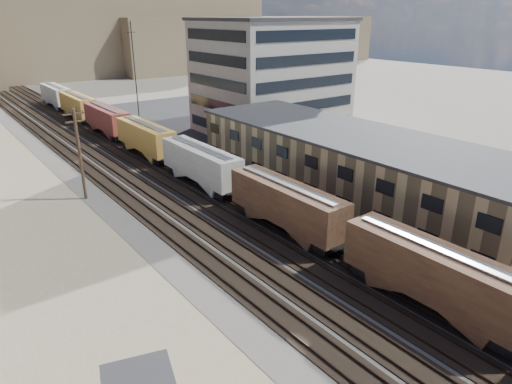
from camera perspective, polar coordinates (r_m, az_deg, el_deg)
ballast_bed at (r=63.11m, az=-15.39°, el=3.15°), size 18.00×200.00×0.06m
asphalt_lot at (r=62.91m, az=9.04°, el=3.59°), size 26.00×120.00×0.04m
rail_tracks at (r=62.90m, az=-15.86°, el=3.12°), size 11.40×200.00×0.24m
freight_train at (r=59.87m, az=-10.64°, el=5.35°), size 3.00×119.74×4.46m
warehouse at (r=50.47m, az=11.82°, el=3.27°), size 12.40×40.40×7.25m
office_tower at (r=79.32m, az=1.91°, el=14.34°), size 22.60×18.60×18.45m
utility_pole_north at (r=51.78m, az=-21.20°, el=4.63°), size 2.20×0.32×10.00m
radio_mast at (r=72.40m, az=-14.76°, el=12.89°), size 1.20×0.16×18.00m
parked_car_blue at (r=71.55m, az=1.51°, el=6.58°), size 4.53×5.48×1.39m
parked_car_far at (r=79.21m, az=6.72°, el=7.96°), size 1.87×4.60×1.56m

